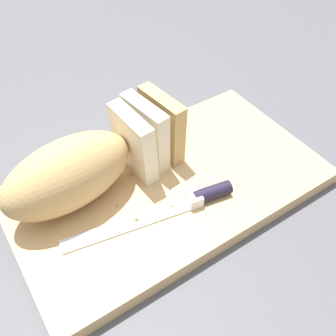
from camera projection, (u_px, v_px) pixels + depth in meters
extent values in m
plane|color=#4C4C51|center=(168.00, 192.00, 0.61)|extent=(3.00, 3.00, 0.00)
cube|color=tan|center=(168.00, 187.00, 0.60)|extent=(0.48, 0.27, 0.03)
ellipsoid|color=tan|center=(68.00, 175.00, 0.53)|extent=(0.20, 0.11, 0.10)
cube|color=beige|center=(134.00, 143.00, 0.58)|extent=(0.04, 0.09, 0.11)
cube|color=beige|center=(146.00, 132.00, 0.59)|extent=(0.04, 0.09, 0.10)
cube|color=tan|center=(162.00, 125.00, 0.60)|extent=(0.04, 0.09, 0.11)
cube|color=silver|center=(130.00, 224.00, 0.54)|extent=(0.20, 0.05, 0.00)
cylinder|color=black|center=(212.00, 192.00, 0.56)|extent=(0.06, 0.03, 0.02)
cube|color=silver|center=(194.00, 199.00, 0.56)|extent=(0.02, 0.03, 0.02)
sphere|color=tan|center=(132.00, 175.00, 0.60)|extent=(0.00, 0.00, 0.00)
sphere|color=tan|center=(136.00, 219.00, 0.54)|extent=(0.01, 0.01, 0.01)
sphere|color=tan|center=(172.00, 206.00, 0.56)|extent=(0.01, 0.01, 0.01)
sphere|color=tan|center=(118.00, 207.00, 0.56)|extent=(0.00, 0.00, 0.00)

